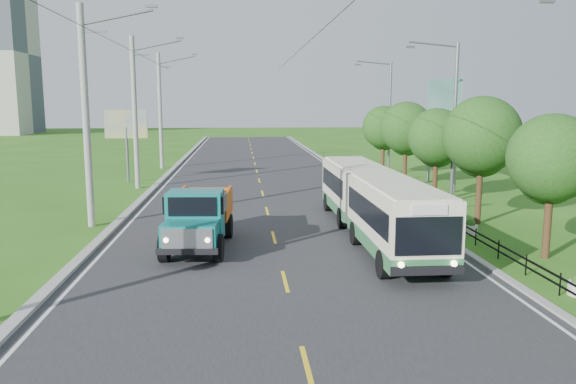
{
  "coord_description": "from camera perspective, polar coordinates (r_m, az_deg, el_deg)",
  "views": [
    {
      "loc": [
        -1.37,
        -17.2,
        5.61
      ],
      "look_at": [
        0.64,
        6.39,
        1.9
      ],
      "focal_mm": 35.0,
      "sensor_mm": 36.0,
      "label": 1
    }
  ],
  "objects": [
    {
      "name": "tree_back",
      "position": [
        44.81,
        9.7,
        6.28
      ],
      "size": [
        3.3,
        3.36,
        5.5
      ],
      "color": "#382314",
      "rests_on": "ground"
    },
    {
      "name": "planter_near",
      "position": [
        25.81,
        18.01,
        -3.44
      ],
      "size": [
        0.64,
        0.64,
        0.67
      ],
      "color": "silver",
      "rests_on": "ground"
    },
    {
      "name": "tree_third",
      "position": [
        27.76,
        19.07,
        5.07
      ],
      "size": [
        3.6,
        3.62,
        6.0
      ],
      "color": "#382314",
      "rests_on": "ground"
    },
    {
      "name": "centre_dash",
      "position": [
        18.13,
        -0.3,
        -9.04
      ],
      "size": [
        0.12,
        2.2,
        0.0
      ],
      "primitive_type": "cube",
      "color": "yellow",
      "rests_on": "road"
    },
    {
      "name": "streetlight_far",
      "position": [
        46.77,
        10.11,
        7.9
      ],
      "size": [
        3.02,
        0.2,
        9.07
      ],
      "color": "slate",
      "rests_on": "ground"
    },
    {
      "name": "billboard_left",
      "position": [
        42.03,
        -16.12,
        6.18
      ],
      "size": [
        3.0,
        0.2,
        5.2
      ],
      "color": "slate",
      "rests_on": "ground"
    },
    {
      "name": "streetlight_mid",
      "position": [
        33.44,
        16.32,
        7.34
      ],
      "size": [
        3.02,
        0.2,
        9.07
      ],
      "color": "slate",
      "rests_on": "ground"
    },
    {
      "name": "curb_left",
      "position": [
        38.06,
        -13.63,
        0.29
      ],
      "size": [
        0.4,
        120.0,
        0.15
      ],
      "primitive_type": "cube",
      "color": "#9E9E99",
      "rests_on": "ground"
    },
    {
      "name": "curb_right",
      "position": [
        38.56,
        7.94,
        0.53
      ],
      "size": [
        0.3,
        120.0,
        0.1
      ],
      "primitive_type": "cube",
      "color": "#9E9E99",
      "rests_on": "ground"
    },
    {
      "name": "road",
      "position": [
        37.64,
        -2.73,
        0.34
      ],
      "size": [
        14.0,
        120.0,
        0.02
      ],
      "primitive_type": "cube",
      "color": "#28282B",
      "rests_on": "ground"
    },
    {
      "name": "edge_line_right",
      "position": [
        38.46,
        7.22,
        0.48
      ],
      "size": [
        0.12,
        120.0,
        0.0
      ],
      "primitive_type": "cube",
      "color": "silver",
      "rests_on": "road"
    },
    {
      "name": "billboard_right",
      "position": [
        39.63,
        15.47,
        8.2
      ],
      "size": [
        0.24,
        6.0,
        7.3
      ],
      "color": "slate",
      "rests_on": "ground"
    },
    {
      "name": "planter_far",
      "position": [
        40.8,
        9.32,
        1.29
      ],
      "size": [
        0.64,
        0.64,
        0.67
      ],
      "color": "silver",
      "rests_on": "ground"
    },
    {
      "name": "pole_far",
      "position": [
        50.67,
        -12.82,
        8.1
      ],
      "size": [
        3.51,
        0.32,
        10.0
      ],
      "color": "gray",
      "rests_on": "ground"
    },
    {
      "name": "bus",
      "position": [
        24.03,
        8.67,
        -0.7
      ],
      "size": [
        2.36,
        14.15,
        2.73
      ],
      "rotation": [
        0.0,
        0.0,
        -0.0
      ],
      "color": "#2D703F",
      "rests_on": "ground"
    },
    {
      "name": "dump_truck",
      "position": [
        22.21,
        -9.04,
        -2.24
      ],
      "size": [
        2.61,
        5.86,
        2.4
      ],
      "rotation": [
        0.0,
        0.0,
        -0.08
      ],
      "color": "#137372",
      "rests_on": "ground"
    },
    {
      "name": "tree_fourth",
      "position": [
        33.35,
        14.87,
        5.13
      ],
      "size": [
        3.24,
        3.31,
        5.4
      ],
      "color": "#382314",
      "rests_on": "ground"
    },
    {
      "name": "planter_mid",
      "position": [
        33.18,
        12.68,
        -0.55
      ],
      "size": [
        0.64,
        0.64,
        0.67
      ],
      "color": "silver",
      "rests_on": "ground"
    },
    {
      "name": "tree_second",
      "position": [
        22.46,
        25.18,
        2.72
      ],
      "size": [
        3.18,
        3.26,
        5.3
      ],
      "color": "#382314",
      "rests_on": "ground"
    },
    {
      "name": "pole_mid",
      "position": [
        38.82,
        -15.25,
        7.84
      ],
      "size": [
        3.51,
        0.32,
        10.0
      ],
      "color": "gray",
      "rests_on": "ground"
    },
    {
      "name": "ground",
      "position": [
        18.14,
        -0.3,
        -9.1
      ],
      "size": [
        240.0,
        240.0,
        0.0
      ],
      "primitive_type": "plane",
      "color": "#2B6116",
      "rests_on": "ground"
    },
    {
      "name": "tree_fifth",
      "position": [
        39.03,
        11.92,
        6.14
      ],
      "size": [
        3.48,
        3.52,
        5.8
      ],
      "color": "#382314",
      "rests_on": "ground"
    },
    {
      "name": "pole_near",
      "position": [
        27.09,
        -19.77,
        7.3
      ],
      "size": [
        3.51,
        0.32,
        10.0
      ],
      "color": "gray",
      "rests_on": "ground"
    },
    {
      "name": "railing_right",
      "position": [
        33.0,
        11.69,
        -0.54
      ],
      "size": [
        0.04,
        40.0,
        0.6
      ],
      "primitive_type": "cube",
      "color": "black",
      "rests_on": "ground"
    },
    {
      "name": "edge_line_left",
      "position": [
        37.98,
        -12.81,
        0.22
      ],
      "size": [
        0.12,
        120.0,
        0.0
      ],
      "primitive_type": "cube",
      "color": "silver",
      "rests_on": "road"
    }
  ]
}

